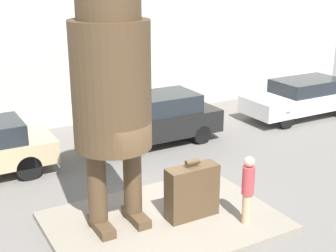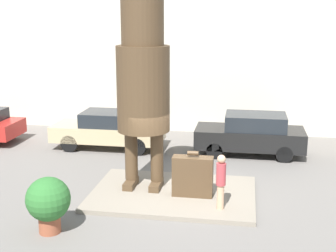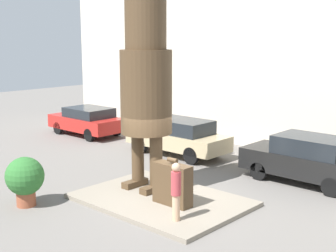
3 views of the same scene
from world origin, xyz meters
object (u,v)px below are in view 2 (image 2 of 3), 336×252
at_px(parked_car_tan, 110,129).
at_px(giant_suitcase, 193,176).
at_px(planter_pot, 48,201).
at_px(parked_car_black, 251,134).
at_px(statue_figure, 143,76).
at_px(tourist, 221,180).

bearing_deg(parked_car_tan, giant_suitcase, 129.54).
bearing_deg(giant_suitcase, planter_pot, -140.77).
distance_m(parked_car_tan, parked_car_black, 5.71).
height_order(parked_car_tan, parked_car_black, parked_car_black).
height_order(statue_figure, parked_car_black, statue_figure).
bearing_deg(statue_figure, giant_suitcase, -19.25).
bearing_deg(tourist, statue_figure, 150.53).
height_order(statue_figure, giant_suitcase, statue_figure).
bearing_deg(parked_car_tan, tourist, 130.63).
bearing_deg(planter_pot, giant_suitcase, 39.23).
xyz_separation_m(statue_figure, tourist, (2.48, -1.40, -2.61)).
xyz_separation_m(giant_suitcase, parked_car_black, (1.73, 4.89, 0.11)).
distance_m(statue_figure, parked_car_tan, 5.63).
distance_m(statue_figure, tourist, 3.86).
bearing_deg(giant_suitcase, statue_figure, 160.75).
distance_m(statue_figure, giant_suitcase, 3.33).
bearing_deg(statue_figure, tourist, -29.47).
relative_size(tourist, parked_car_black, 0.37).
xyz_separation_m(parked_car_tan, parked_car_black, (5.71, 0.06, 0.03)).
height_order(parked_car_black, planter_pot, parked_car_black).
bearing_deg(statue_figure, planter_pot, -118.01).
distance_m(tourist, planter_pot, 4.64).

